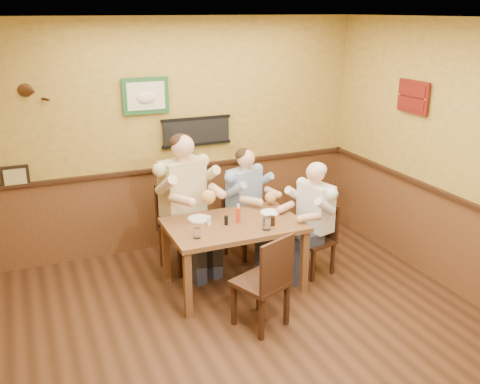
# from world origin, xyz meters

# --- Properties ---
(room) EXTENTS (5.02, 5.03, 2.81)m
(room) POSITION_xyz_m (0.13, 0.17, 1.69)
(room) COLOR #311C0E
(room) RESTS_ON ground
(dining_table) EXTENTS (1.40, 0.90, 0.75)m
(dining_table) POSITION_xyz_m (0.35, 1.14, 0.66)
(dining_table) COLOR brown
(dining_table) RESTS_ON ground
(chair_back_left) EXTENTS (0.58, 0.58, 1.00)m
(chair_back_left) POSITION_xyz_m (0.00, 1.80, 0.50)
(chair_back_left) COLOR #341D10
(chair_back_left) RESTS_ON ground
(chair_back_right) EXTENTS (0.52, 0.52, 0.84)m
(chair_back_right) POSITION_xyz_m (0.77, 1.85, 0.42)
(chair_back_right) COLOR #341D10
(chair_back_right) RESTS_ON ground
(chair_right_end) EXTENTS (0.46, 0.46, 0.82)m
(chair_right_end) POSITION_xyz_m (1.31, 1.10, 0.41)
(chair_right_end) COLOR #341D10
(chair_right_end) RESTS_ON ground
(chair_near_side) EXTENTS (0.57, 0.57, 0.95)m
(chair_near_side) POSITION_xyz_m (0.30, 0.36, 0.47)
(chair_near_side) COLOR #341D10
(chair_near_side) RESTS_ON ground
(diner_tan_shirt) EXTENTS (0.82, 0.82, 1.43)m
(diner_tan_shirt) POSITION_xyz_m (0.00, 1.80, 0.72)
(diner_tan_shirt) COLOR beige
(diner_tan_shirt) RESTS_ON ground
(diner_blue_polo) EXTENTS (0.74, 0.74, 1.21)m
(diner_blue_polo) POSITION_xyz_m (0.77, 1.85, 0.60)
(diner_blue_polo) COLOR #839FC5
(diner_blue_polo) RESTS_ON ground
(diner_white_elder) EXTENTS (0.65, 0.65, 1.18)m
(diner_white_elder) POSITION_xyz_m (1.31, 1.10, 0.59)
(diner_white_elder) COLOR silver
(diner_white_elder) RESTS_ON ground
(water_glass_left) EXTENTS (0.09, 0.09, 0.11)m
(water_glass_left) POSITION_xyz_m (-0.13, 0.92, 0.80)
(water_glass_left) COLOR white
(water_glass_left) RESTS_ON dining_table
(water_glass_mid) EXTENTS (0.11, 0.11, 0.13)m
(water_glass_mid) POSITION_xyz_m (0.59, 0.85, 0.81)
(water_glass_mid) COLOR white
(water_glass_mid) RESTS_ON dining_table
(cola_tumbler) EXTENTS (0.08, 0.08, 0.10)m
(cola_tumbler) POSITION_xyz_m (0.69, 0.93, 0.80)
(cola_tumbler) COLOR black
(cola_tumbler) RESTS_ON dining_table
(hot_sauce_bottle) EXTENTS (0.06, 0.06, 0.18)m
(hot_sauce_bottle) POSITION_xyz_m (0.40, 1.13, 0.84)
(hot_sauce_bottle) COLOR red
(hot_sauce_bottle) RESTS_ON dining_table
(salt_shaker) EXTENTS (0.05, 0.05, 0.10)m
(salt_shaker) POSITION_xyz_m (0.09, 1.19, 0.80)
(salt_shaker) COLOR white
(salt_shaker) RESTS_ON dining_table
(pepper_shaker) EXTENTS (0.05, 0.05, 0.10)m
(pepper_shaker) POSITION_xyz_m (0.26, 1.13, 0.80)
(pepper_shaker) COLOR black
(pepper_shaker) RESTS_ON dining_table
(plate_far_left) EXTENTS (0.26, 0.26, 0.02)m
(plate_far_left) POSITION_xyz_m (0.05, 1.37, 0.76)
(plate_far_left) COLOR white
(plate_far_left) RESTS_ON dining_table
(plate_far_right) EXTENTS (0.26, 0.26, 0.01)m
(plate_far_right) POSITION_xyz_m (0.83, 1.25, 0.76)
(plate_far_right) COLOR white
(plate_far_right) RESTS_ON dining_table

